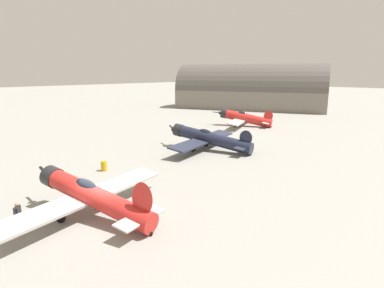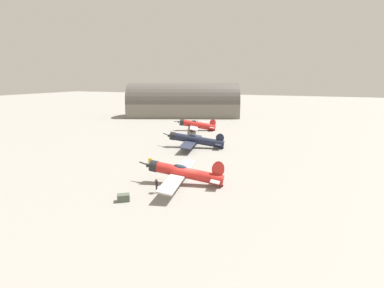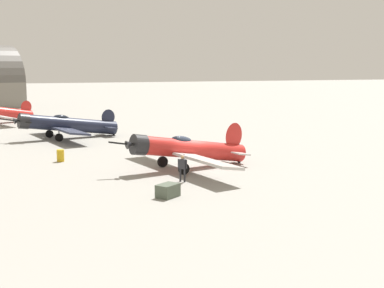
{
  "view_description": "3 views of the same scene",
  "coord_description": "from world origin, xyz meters",
  "px_view_note": "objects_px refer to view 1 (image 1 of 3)",
  "views": [
    {
      "loc": [
        -10.21,
        -17.42,
        9.14
      ],
      "look_at": [
        14.99,
        5.57,
        1.6
      ],
      "focal_mm": 30.64,
      "sensor_mm": 36.0,
      "label": 1
    },
    {
      "loc": [
        -32.93,
        -14.15,
        12.76
      ],
      "look_at": [
        14.99,
        5.57,
        1.6
      ],
      "focal_mm": 28.93,
      "sensor_mm": 36.0,
      "label": 2
    },
    {
      "loc": [
        -34.87,
        12.8,
        7.39
      ],
      "look_at": [
        0.0,
        0.0,
        1.8
      ],
      "focal_mm": 48.61,
      "sensor_mm": 36.0,
      "label": 3
    }
  ],
  "objects_px": {
    "airplane_foreground": "(91,196)",
    "airplane_far_line": "(244,118)",
    "fuel_drum": "(104,166)",
    "ground_crew_mechanic": "(18,214)",
    "airplane_mid_apron": "(208,138)"
  },
  "relations": [
    {
      "from": "airplane_far_line",
      "to": "ground_crew_mechanic",
      "type": "bearing_deg",
      "value": 84.18
    },
    {
      "from": "ground_crew_mechanic",
      "to": "fuel_drum",
      "type": "distance_m",
      "value": 12.02
    },
    {
      "from": "airplane_mid_apron",
      "to": "ground_crew_mechanic",
      "type": "height_order",
      "value": "airplane_mid_apron"
    },
    {
      "from": "airplane_foreground",
      "to": "fuel_drum",
      "type": "height_order",
      "value": "airplane_foreground"
    },
    {
      "from": "airplane_foreground",
      "to": "airplane_far_line",
      "type": "xyz_separation_m",
      "value": [
        37.01,
        12.99,
        -0.06
      ]
    },
    {
      "from": "airplane_far_line",
      "to": "airplane_foreground",
      "type": "bearing_deg",
      "value": 87.95
    },
    {
      "from": "airplane_foreground",
      "to": "airplane_mid_apron",
      "type": "xyz_separation_m",
      "value": [
        19.28,
        6.26,
        -0.02
      ]
    },
    {
      "from": "airplane_mid_apron",
      "to": "airplane_far_line",
      "type": "distance_m",
      "value": 18.97
    },
    {
      "from": "ground_crew_mechanic",
      "to": "airplane_foreground",
      "type": "bearing_deg",
      "value": -155.96
    },
    {
      "from": "airplane_far_line",
      "to": "fuel_drum",
      "type": "bearing_deg",
      "value": 77.45
    },
    {
      "from": "airplane_foreground",
      "to": "airplane_mid_apron",
      "type": "height_order",
      "value": "airplane_foreground"
    },
    {
      "from": "fuel_drum",
      "to": "airplane_far_line",
      "type": "bearing_deg",
      "value": 8.84
    },
    {
      "from": "airplane_far_line",
      "to": "fuel_drum",
      "type": "height_order",
      "value": "airplane_far_line"
    },
    {
      "from": "airplane_foreground",
      "to": "ground_crew_mechanic",
      "type": "height_order",
      "value": "airplane_foreground"
    },
    {
      "from": "airplane_far_line",
      "to": "fuel_drum",
      "type": "distance_m",
      "value": 31.21
    }
  ]
}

